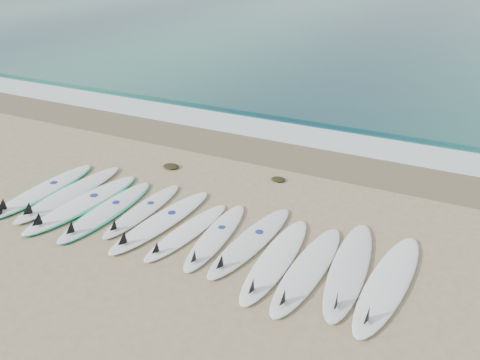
% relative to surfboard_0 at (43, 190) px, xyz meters
% --- Properties ---
extents(ground, '(120.00, 120.00, 0.00)m').
position_rel_surfboard_0_xyz_m(ground, '(3.64, 0.10, -0.05)').
color(ground, '#9D8866').
extents(ocean, '(120.00, 55.00, 0.03)m').
position_rel_surfboard_0_xyz_m(ocean, '(3.64, 32.60, -0.04)').
color(ocean, '#1D5554').
rests_on(ocean, ground).
extents(wet_sand_band, '(120.00, 1.80, 0.01)m').
position_rel_surfboard_0_xyz_m(wet_sand_band, '(3.64, 4.20, -0.05)').
color(wet_sand_band, brown).
rests_on(wet_sand_band, ground).
extents(foam_band, '(120.00, 1.40, 0.04)m').
position_rel_surfboard_0_xyz_m(foam_band, '(3.64, 5.60, -0.03)').
color(foam_band, silver).
rests_on(foam_band, ground).
extents(wave_crest, '(120.00, 1.00, 0.10)m').
position_rel_surfboard_0_xyz_m(wave_crest, '(3.64, 7.10, -0.00)').
color(wave_crest, '#1D5554').
rests_on(wave_crest, ground).
extents(surfboard_0, '(0.73, 2.83, 0.36)m').
position_rel_surfboard_0_xyz_m(surfboard_0, '(0.00, 0.00, 0.00)').
color(surfboard_0, white).
rests_on(surfboard_0, ground).
extents(surfboard_1, '(0.76, 2.93, 0.37)m').
position_rel_surfboard_0_xyz_m(surfboard_1, '(0.63, 0.10, 0.01)').
color(surfboard_1, white).
rests_on(surfboard_1, ground).
extents(surfboard_2, '(1.04, 2.98, 0.37)m').
position_rel_surfboard_0_xyz_m(surfboard_2, '(1.18, -0.08, 0.00)').
color(surfboard_2, white).
rests_on(surfboard_2, ground).
extents(surfboard_3, '(0.68, 2.70, 0.34)m').
position_rel_surfboard_0_xyz_m(surfboard_3, '(1.81, -0.09, -0.00)').
color(surfboard_3, white).
rests_on(surfboard_3, ground).
extents(surfboard_4, '(0.56, 2.40, 0.31)m').
position_rel_surfboard_0_xyz_m(surfboard_4, '(2.45, 0.22, -0.00)').
color(surfboard_4, white).
rests_on(surfboard_4, ground).
extents(surfboard_5, '(0.95, 2.79, 0.35)m').
position_rel_surfboard_0_xyz_m(surfboard_5, '(3.03, 0.02, 0.01)').
color(surfboard_5, white).
rests_on(surfboard_5, ground).
extents(surfboard_6, '(0.80, 2.36, 0.30)m').
position_rel_surfboard_0_xyz_m(surfboard_6, '(3.66, -0.07, -0.00)').
color(surfboard_6, white).
rests_on(surfboard_6, ground).
extents(surfboard_7, '(0.63, 2.41, 0.31)m').
position_rel_surfboard_0_xyz_m(surfboard_7, '(4.22, 0.04, -0.00)').
color(surfboard_7, white).
rests_on(surfboard_7, ground).
extents(surfboard_8, '(0.89, 2.70, 0.34)m').
position_rel_surfboard_0_xyz_m(surfboard_8, '(4.86, 0.15, 0.01)').
color(surfboard_8, silver).
rests_on(surfboard_8, ground).
extents(surfboard_9, '(0.58, 2.68, 0.34)m').
position_rel_surfboard_0_xyz_m(surfboard_9, '(5.47, -0.15, 0.01)').
color(surfboard_9, white).
rests_on(surfboard_9, ground).
extents(surfboard_10, '(0.75, 2.74, 0.35)m').
position_rel_surfboard_0_xyz_m(surfboard_10, '(6.05, -0.17, 0.01)').
color(surfboard_10, white).
rests_on(surfboard_10, ground).
extents(surfboard_11, '(0.73, 2.87, 0.36)m').
position_rel_surfboard_0_xyz_m(surfboard_11, '(6.66, 0.14, 0.01)').
color(surfboard_11, white).
rests_on(surfboard_11, ground).
extents(surfboard_12, '(0.95, 2.95, 0.37)m').
position_rel_surfboard_0_xyz_m(surfboard_12, '(7.30, 0.04, 0.01)').
color(surfboard_12, white).
rests_on(surfboard_12, ground).
extents(seaweed_near, '(0.40, 0.31, 0.08)m').
position_rel_surfboard_0_xyz_m(seaweed_near, '(1.82, 2.26, -0.01)').
color(seaweed_near, black).
rests_on(seaweed_near, ground).
extents(seaweed_far, '(0.34, 0.26, 0.07)m').
position_rel_surfboard_0_xyz_m(seaweed_far, '(4.40, 2.74, -0.02)').
color(seaweed_far, black).
rests_on(seaweed_far, ground).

